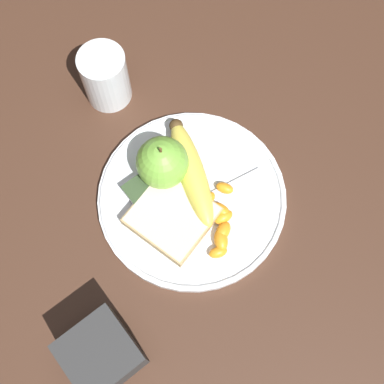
% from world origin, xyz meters
% --- Properties ---
extents(ground_plane, '(3.00, 3.00, 0.00)m').
position_xyz_m(ground_plane, '(0.00, 0.00, 0.00)').
color(ground_plane, '#42281C').
extents(plate, '(0.28, 0.28, 0.01)m').
position_xyz_m(plate, '(0.00, 0.00, 0.01)').
color(plate, silver).
rests_on(plate, ground_plane).
extents(juice_glass, '(0.07, 0.07, 0.10)m').
position_xyz_m(juice_glass, '(0.23, -0.01, 0.05)').
color(juice_glass, silver).
rests_on(juice_glass, ground_plane).
extents(apple, '(0.08, 0.08, 0.09)m').
position_xyz_m(apple, '(0.06, 0.01, 0.05)').
color(apple, '#72B23D').
rests_on(apple, plate).
extents(banana, '(0.18, 0.10, 0.04)m').
position_xyz_m(banana, '(0.03, -0.02, 0.03)').
color(banana, '#E0CC4C').
rests_on(banana, plate).
extents(bread_slice, '(0.13, 0.13, 0.02)m').
position_xyz_m(bread_slice, '(-0.01, 0.04, 0.02)').
color(bread_slice, tan).
rests_on(bread_slice, plate).
extents(fork, '(0.05, 0.17, 0.00)m').
position_xyz_m(fork, '(-0.02, -0.01, 0.01)').
color(fork, silver).
rests_on(fork, plate).
extents(jam_packet, '(0.05, 0.04, 0.02)m').
position_xyz_m(jam_packet, '(0.05, 0.06, 0.02)').
color(jam_packet, white).
rests_on(jam_packet, plate).
extents(orange_segment_0, '(0.03, 0.04, 0.02)m').
position_xyz_m(orange_segment_0, '(-0.07, -0.00, 0.02)').
color(orange_segment_0, orange).
rests_on(orange_segment_0, plate).
extents(orange_segment_1, '(0.03, 0.02, 0.02)m').
position_xyz_m(orange_segment_1, '(-0.03, 0.00, 0.02)').
color(orange_segment_1, orange).
rests_on(orange_segment_1, plate).
extents(orange_segment_2, '(0.02, 0.03, 0.02)m').
position_xyz_m(orange_segment_2, '(-0.06, -0.01, 0.02)').
color(orange_segment_2, orange).
rests_on(orange_segment_2, plate).
extents(orange_segment_3, '(0.02, 0.03, 0.02)m').
position_xyz_m(orange_segment_3, '(-0.02, -0.01, 0.02)').
color(orange_segment_3, orange).
rests_on(orange_segment_3, plate).
extents(orange_segment_4, '(0.02, 0.03, 0.02)m').
position_xyz_m(orange_segment_4, '(-0.09, 0.02, 0.02)').
color(orange_segment_4, orange).
rests_on(orange_segment_4, plate).
extents(orange_segment_5, '(0.04, 0.03, 0.02)m').
position_xyz_m(orange_segment_5, '(-0.04, -0.02, 0.02)').
color(orange_segment_5, orange).
rests_on(orange_segment_5, plate).
extents(orange_segment_6, '(0.04, 0.03, 0.02)m').
position_xyz_m(orange_segment_6, '(-0.08, 0.01, 0.02)').
color(orange_segment_6, orange).
rests_on(orange_segment_6, plate).
extents(orange_segment_7, '(0.03, 0.03, 0.02)m').
position_xyz_m(orange_segment_7, '(-0.02, -0.04, 0.02)').
color(orange_segment_7, orange).
rests_on(orange_segment_7, plate).
extents(orange_segment_8, '(0.04, 0.03, 0.02)m').
position_xyz_m(orange_segment_8, '(-0.02, 0.02, 0.02)').
color(orange_segment_8, orange).
rests_on(orange_segment_8, plate).
extents(condiment_caddy, '(0.09, 0.09, 0.08)m').
position_xyz_m(condiment_caddy, '(-0.11, 0.23, 0.04)').
color(condiment_caddy, '#2D2D2D').
rests_on(condiment_caddy, ground_plane).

